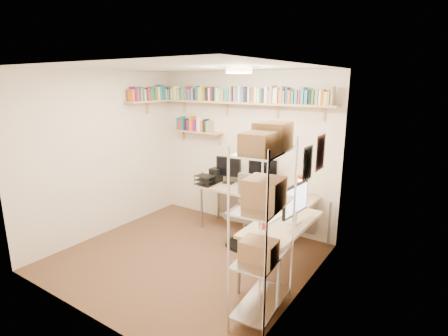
{
  "coord_description": "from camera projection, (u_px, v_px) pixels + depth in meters",
  "views": [
    {
      "loc": [
        2.85,
        -3.32,
        2.34
      ],
      "look_at": [
        0.26,
        0.55,
        1.18
      ],
      "focal_mm": 28.0,
      "sensor_mm": 36.0,
      "label": 1
    }
  ],
  "objects": [
    {
      "name": "corner_desk",
      "position": [
        255.0,
        197.0,
        5.08
      ],
      "size": [
        2.11,
        1.81,
        1.23
      ],
      "color": "#D5B78A",
      "rests_on": "ground"
    },
    {
      "name": "ground",
      "position": [
        186.0,
        257.0,
        4.77
      ],
      "size": [
        3.2,
        3.2,
        0.0
      ],
      "primitive_type": "plane",
      "color": "#4E3221",
      "rests_on": "ground"
    },
    {
      "name": "room_shell",
      "position": [
        183.0,
        146.0,
        4.4
      ],
      "size": [
        3.24,
        3.04,
        2.52
      ],
      "color": "beige",
      "rests_on": "ground"
    },
    {
      "name": "wall_shelves",
      "position": [
        214.0,
        102.0,
        5.56
      ],
      "size": [
        3.12,
        1.09,
        0.8
      ],
      "color": "tan",
      "rests_on": "ground"
    },
    {
      "name": "wire_rack",
      "position": [
        264.0,
        191.0,
        3.28
      ],
      "size": [
        0.45,
        0.82,
        1.97
      ],
      "rotation": [
        0.0,
        0.0,
        0.09
      ],
      "color": "silver",
      "rests_on": "ground"
    },
    {
      "name": "office_chair",
      "position": [
        247.0,
        217.0,
        5.06
      ],
      "size": [
        0.54,
        0.55,
        1.03
      ],
      "rotation": [
        0.0,
        0.0,
        0.08
      ],
      "color": "black",
      "rests_on": "ground"
    }
  ]
}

